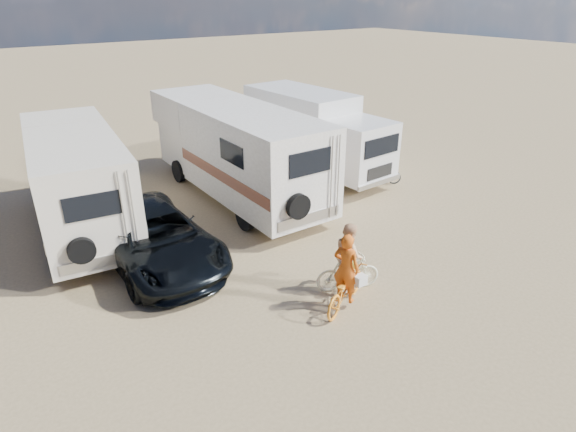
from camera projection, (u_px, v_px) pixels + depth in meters
ground at (359, 275)px, 13.05m from camera, size 140.00×140.00×0.00m
rv_main at (236, 153)px, 17.45m from camera, size 2.78×8.85×3.35m
rv_left at (79, 184)px, 14.85m from camera, size 3.31×7.37×3.17m
box_truck at (316, 134)px, 19.89m from camera, size 2.75×7.17×3.27m
dark_suv at (154, 237)px, 13.39m from camera, size 2.61×5.62×1.56m
bike_man at (345, 288)px, 11.59m from camera, size 2.01×1.40×1.00m
bike_woman at (348, 272)px, 12.25m from camera, size 1.71×1.08×1.00m
rider_man at (346, 274)px, 11.42m from camera, size 0.66×0.77×1.78m
rider_woman at (349, 261)px, 12.10m from camera, size 0.91×1.01×1.69m
bike_parked at (382, 175)px, 19.04m from camera, size 1.58×1.24×0.80m
cooler at (291, 210)px, 16.43m from camera, size 0.60×0.52×0.41m
crate at (286, 218)px, 15.95m from camera, size 0.52×0.52×0.32m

